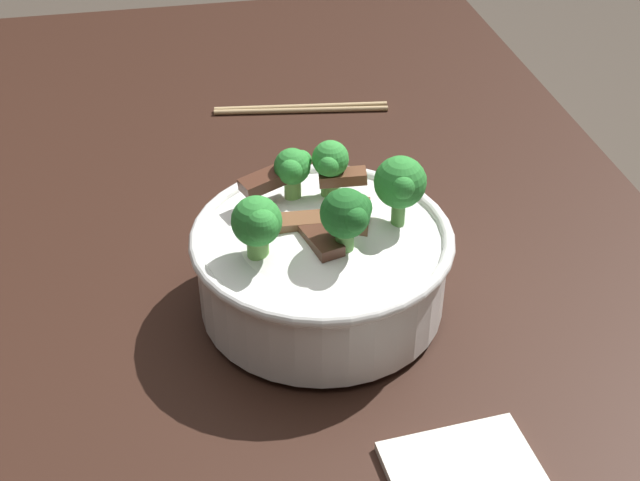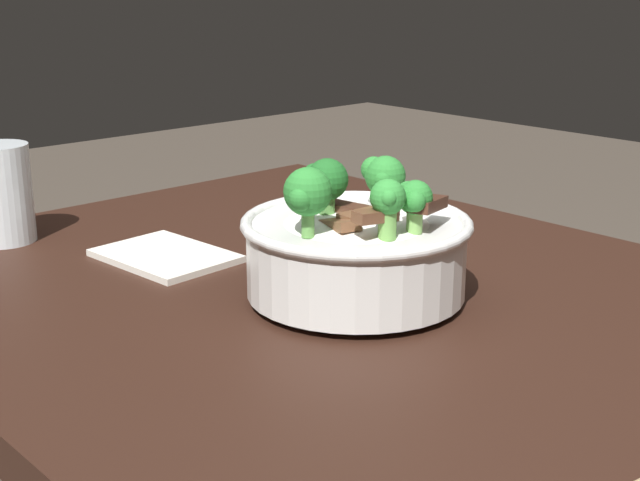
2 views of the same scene
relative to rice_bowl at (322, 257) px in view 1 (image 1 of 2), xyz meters
name	(u,v)px [view 1 (image 1 of 2)]	position (x,y,z in m)	size (l,w,h in m)	color
dining_table	(297,330)	(-0.12, -0.01, -0.20)	(1.36, 0.81, 0.78)	black
rice_bowl	(322,257)	(0.00, 0.00, 0.00)	(0.24, 0.24, 0.15)	white
chopsticks_pair	(301,109)	(-0.40, 0.05, -0.06)	(0.05, 0.23, 0.01)	tan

